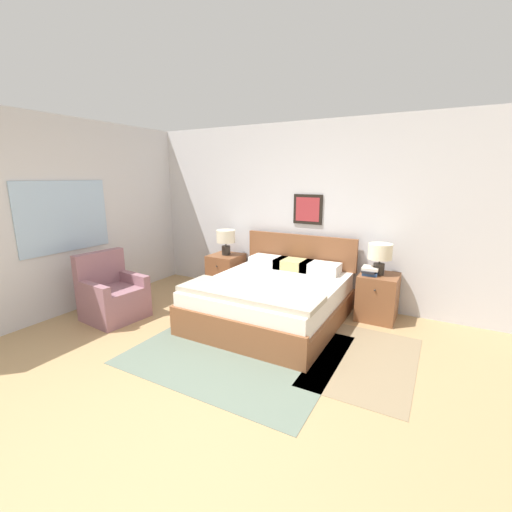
# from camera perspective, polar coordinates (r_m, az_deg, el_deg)

# --- Properties ---
(ground_plane) EXTENTS (16.00, 16.00, 0.00)m
(ground_plane) POSITION_cam_1_polar(r_m,az_deg,el_deg) (3.04, -13.54, -24.30)
(ground_plane) COLOR tan
(wall_back) EXTENTS (7.83, 0.09, 2.60)m
(wall_back) POSITION_cam_1_polar(r_m,az_deg,el_deg) (5.12, 9.42, 6.97)
(wall_back) COLOR silver
(wall_back) RESTS_ON ground_plane
(wall_left) EXTENTS (0.08, 5.43, 2.60)m
(wall_left) POSITION_cam_1_polar(r_m,az_deg,el_deg) (5.53, -25.02, 6.37)
(wall_left) COLOR silver
(wall_left) RESTS_ON ground_plane
(area_rug_main) EXTENTS (2.08, 1.79, 0.01)m
(area_rug_main) POSITION_cam_1_polar(r_m,az_deg,el_deg) (3.85, -2.95, -15.28)
(area_rug_main) COLOR slate
(area_rug_main) RESTS_ON ground_plane
(area_rug_bedside) EXTENTS (0.97, 1.54, 0.01)m
(area_rug_bedside) POSITION_cam_1_polar(r_m,az_deg,el_deg) (3.81, 17.69, -16.19)
(area_rug_bedside) COLOR #897556
(area_rug_bedside) RESTS_ON ground_plane
(bed) EXTENTS (1.70, 1.93, 0.99)m
(bed) POSITION_cam_1_polar(r_m,az_deg,el_deg) (4.47, 2.78, -7.05)
(bed) COLOR brown
(bed) RESTS_ON ground_plane
(armchair) EXTENTS (0.72, 0.73, 0.87)m
(armchair) POSITION_cam_1_polar(r_m,az_deg,el_deg) (4.91, -22.83, -6.21)
(armchair) COLOR #8E606B
(armchair) RESTS_ON ground_plane
(nightstand_near_window) EXTENTS (0.48, 0.53, 0.60)m
(nightstand_near_window) POSITION_cam_1_polar(r_m,az_deg,el_deg) (5.61, -5.00, -2.78)
(nightstand_near_window) COLOR brown
(nightstand_near_window) RESTS_ON ground_plane
(nightstand_by_door) EXTENTS (0.48, 0.53, 0.60)m
(nightstand_by_door) POSITION_cam_1_polar(r_m,az_deg,el_deg) (4.77, 19.61, -6.41)
(nightstand_by_door) COLOR brown
(nightstand_by_door) RESTS_ON ground_plane
(table_lamp_near_window) EXTENTS (0.30, 0.30, 0.40)m
(table_lamp_near_window) POSITION_cam_1_polar(r_m,az_deg,el_deg) (5.49, -5.05, 2.98)
(table_lamp_near_window) COLOR #2D2823
(table_lamp_near_window) RESTS_ON nightstand_near_window
(table_lamp_by_door) EXTENTS (0.30, 0.30, 0.40)m
(table_lamp_by_door) POSITION_cam_1_polar(r_m,az_deg,el_deg) (4.63, 19.97, 0.33)
(table_lamp_by_door) COLOR #2D2823
(table_lamp_by_door) RESTS_ON nightstand_by_door
(book_thick_bottom) EXTENTS (0.20, 0.23, 0.04)m
(book_thick_bottom) POSITION_cam_1_polar(r_m,az_deg,el_deg) (4.65, 18.49, -2.71)
(book_thick_bottom) COLOR #335693
(book_thick_bottom) RESTS_ON nightstand_by_door
(book_hardcover_middle) EXTENTS (0.18, 0.28, 0.03)m
(book_hardcover_middle) POSITION_cam_1_polar(r_m,az_deg,el_deg) (4.64, 18.52, -2.33)
(book_hardcover_middle) COLOR #232328
(book_hardcover_middle) RESTS_ON book_thick_bottom
(book_novel_upper) EXTENTS (0.21, 0.22, 0.04)m
(book_novel_upper) POSITION_cam_1_polar(r_m,az_deg,el_deg) (4.63, 18.55, -1.95)
(book_novel_upper) COLOR silver
(book_novel_upper) RESTS_ON book_hardcover_middle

